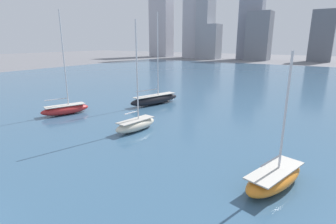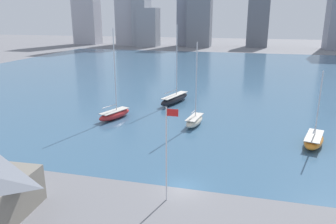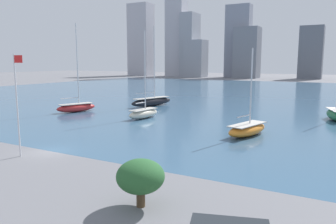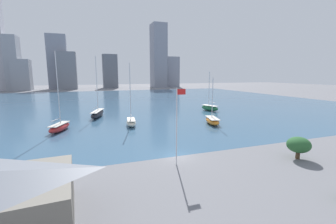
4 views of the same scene
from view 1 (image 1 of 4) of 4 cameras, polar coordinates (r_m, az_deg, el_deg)
name	(u,v)px [view 1 (image 1 of 4)]	position (r m, az deg, el deg)	size (l,w,h in m)	color
harbor_water	(255,84)	(77.07, 18.39, 5.78)	(180.00, 140.00, 0.00)	#385B7A
distant_city_skyline	(253,24)	(181.49, 17.99, 17.74)	(179.34, 22.33, 63.90)	#A8A8B2
sailboat_cream	(136,124)	(34.93, -7.01, -2.60)	(2.99, 6.77, 14.09)	beige
sailboat_red	(65,109)	(45.58, -21.46, 0.68)	(4.72, 7.79, 16.11)	#B72828
sailboat_black	(155,99)	(49.29, -2.89, 2.84)	(5.14, 10.87, 16.46)	black
sailboat_orange	(275,177)	(23.54, 22.18, -12.98)	(4.46, 7.91, 10.84)	orange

